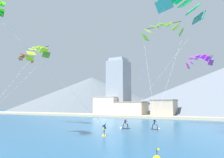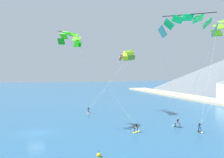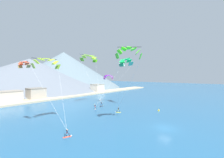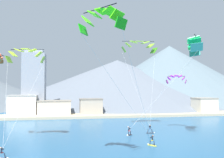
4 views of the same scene
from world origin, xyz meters
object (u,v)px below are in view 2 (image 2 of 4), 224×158
(race_marker_buoy, at_px, (99,155))
(kitesurfer_far_left, at_px, (176,124))
(parafoil_kite_near_trail, at_px, (128,54))
(parafoil_kite_distant_low_drift, at_px, (126,57))
(kitesurfer_mid_center, at_px, (137,129))
(parafoil_kite_far_left, at_px, (188,24))
(kitesurfer_near_lead, at_px, (200,129))
(parafoil_kite_mid_center, at_px, (71,38))
(kitesurfer_near_trail, at_px, (89,112))

(race_marker_buoy, bearing_deg, kitesurfer_far_left, 122.63)
(kitesurfer_far_left, bearing_deg, parafoil_kite_near_trail, -172.07)
(parafoil_kite_distant_low_drift, distance_m, race_marker_buoy, 39.20)
(kitesurfer_far_left, bearing_deg, parafoil_kite_distant_low_drift, -175.95)
(kitesurfer_mid_center, height_order, parafoil_kite_far_left, parafoil_kite_far_left)
(kitesurfer_near_lead, distance_m, kitesurfer_far_left, 5.03)
(kitesurfer_mid_center, distance_m, parafoil_kite_far_left, 18.59)
(kitesurfer_far_left, bearing_deg, kitesurfer_mid_center, -80.47)
(kitesurfer_near_lead, relative_size, parafoil_kite_mid_center, 0.11)
(kitesurfer_far_left, xyz_separation_m, race_marker_buoy, (11.07, -17.28, -0.33))
(parafoil_kite_mid_center, xyz_separation_m, race_marker_buoy, (18.54, 0.65, -16.10))
(kitesurfer_mid_center, xyz_separation_m, race_marker_buoy, (9.67, -8.98, -0.30))
(parafoil_kite_far_left, relative_size, parafoil_kite_distant_low_drift, 4.28)
(kitesurfer_near_lead, height_order, kitesurfer_near_trail, kitesurfer_near_lead)
(kitesurfer_near_trail, relative_size, kitesurfer_far_left, 1.05)
(kitesurfer_near_trail, distance_m, kitesurfer_far_left, 22.43)
(kitesurfer_near_lead, xyz_separation_m, race_marker_buoy, (6.26, -18.74, -0.35))
(kitesurfer_far_left, relative_size, parafoil_kite_mid_center, 0.10)
(kitesurfer_mid_center, relative_size, race_marker_buoy, 1.66)
(kitesurfer_mid_center, relative_size, parafoil_kite_far_left, 0.10)
(kitesurfer_near_lead, height_order, parafoil_kite_mid_center, parafoil_kite_mid_center)
(kitesurfer_near_lead, bearing_deg, kitesurfer_near_trail, -149.97)
(parafoil_kite_near_trail, xyz_separation_m, race_marker_buoy, (28.94, -14.80, -14.08))
(parafoil_kite_near_trail, bearing_deg, kitesurfer_far_left, 7.93)
(kitesurfer_near_lead, xyz_separation_m, kitesurfer_far_left, (-4.81, -1.45, -0.03))
(kitesurfer_mid_center, bearing_deg, parafoil_kite_distant_low_drift, 164.06)
(parafoil_kite_far_left, bearing_deg, kitesurfer_far_left, 154.76)
(kitesurfer_near_lead, xyz_separation_m, parafoil_kite_near_trail, (-22.69, -3.94, 13.73))
(kitesurfer_far_left, distance_m, parafoil_kite_mid_center, 25.03)
(kitesurfer_far_left, height_order, race_marker_buoy, kitesurfer_far_left)
(kitesurfer_near_lead, distance_m, parafoil_kite_distant_low_drift, 30.20)
(kitesurfer_far_left, relative_size, parafoil_kite_near_trail, 0.12)
(kitesurfer_near_trail, relative_size, kitesurfer_mid_center, 1.05)
(kitesurfer_mid_center, bearing_deg, parafoil_kite_far_left, 20.23)
(kitesurfer_near_lead, height_order, race_marker_buoy, kitesurfer_near_lead)
(parafoil_kite_distant_low_drift, bearing_deg, parafoil_kite_near_trail, -12.03)
(kitesurfer_near_lead, height_order, kitesurfer_far_left, kitesurfer_near_lead)
(parafoil_kite_mid_center, bearing_deg, parafoil_kite_far_left, 35.84)
(parafoil_kite_near_trail, relative_size, parafoil_kite_distant_low_drift, 3.68)
(race_marker_buoy, bearing_deg, parafoil_kite_mid_center, -178.00)
(kitesurfer_near_lead, bearing_deg, race_marker_buoy, -71.54)
(kitesurfer_near_trail, height_order, kitesurfer_far_left, kitesurfer_far_left)
(parafoil_kite_far_left, bearing_deg, race_marker_buoy, -87.36)
(kitesurfer_far_left, distance_m, parafoil_kite_near_trail, 22.69)
(parafoil_kite_near_trail, distance_m, parafoil_kite_mid_center, 18.73)
(kitesurfer_near_trail, bearing_deg, kitesurfer_near_lead, 30.03)
(kitesurfer_far_left, distance_m, parafoil_kite_distant_low_drift, 25.88)
(parafoil_kite_far_left, height_order, race_marker_buoy, parafoil_kite_far_left)
(kitesurfer_near_trail, bearing_deg, race_marker_buoy, -9.64)
(parafoil_kite_mid_center, height_order, parafoil_kite_far_left, parafoil_kite_far_left)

